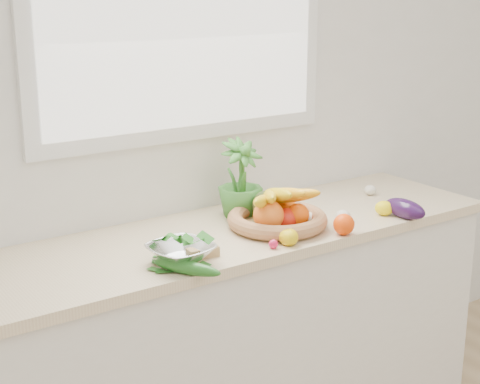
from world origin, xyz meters
TOP-DOWN VIEW (x-y plane):
  - back_wall at (0.00, 2.25)m, footprint 4.50×0.02m
  - counter_cabinet at (0.00, 1.95)m, footprint 2.20×0.58m
  - countertop at (0.00, 1.95)m, footprint 2.24×0.62m
  - orange_loose at (0.34, 1.67)m, footprint 0.10×0.10m
  - lemon_a at (0.10, 1.70)m, footprint 0.06×0.08m
  - lemon_b at (0.11, 1.70)m, footprint 0.09×0.09m
  - lemon_c at (0.63, 1.75)m, footprint 0.10×0.10m
  - apple at (0.19, 1.83)m, footprint 0.11×0.11m
  - ginger at (-0.21, 1.77)m, footprint 0.11×0.06m
  - garlic_a at (0.32, 1.83)m, footprint 0.06×0.06m
  - garlic_b at (0.79, 2.00)m, footprint 0.06×0.06m
  - garlic_c at (0.43, 1.78)m, footprint 0.07×0.07m
  - eggplant at (0.67, 1.68)m, footprint 0.09×0.20m
  - cucumber at (-0.34, 1.67)m, footprint 0.16×0.24m
  - radish at (0.03, 1.70)m, footprint 0.04×0.04m
  - potted_herb at (0.15, 2.07)m, footprint 0.20×0.20m
  - fruit_basket at (0.18, 1.87)m, footprint 0.46×0.46m
  - colander_with_spinach at (-0.31, 1.76)m, footprint 0.24×0.24m

SIDE VIEW (x-z plane):
  - counter_cabinet at x=0.00m, z-range 0.00..0.86m
  - countertop at x=0.00m, z-range 0.86..0.90m
  - radish at x=0.03m, z-range 0.90..0.93m
  - ginger at x=-0.21m, z-range 0.90..0.93m
  - garlic_b at x=0.79m, z-range 0.90..0.94m
  - cucumber at x=-0.34m, z-range 0.90..0.95m
  - garlic_a at x=0.32m, z-range 0.90..0.95m
  - garlic_c at x=0.43m, z-range 0.90..0.95m
  - lemon_a at x=0.10m, z-range 0.90..0.96m
  - lemon_b at x=0.11m, z-range 0.90..0.96m
  - lemon_c at x=0.63m, z-range 0.90..0.96m
  - eggplant at x=0.67m, z-range 0.90..0.98m
  - orange_loose at x=0.34m, z-range 0.90..0.98m
  - apple at x=0.19m, z-range 0.90..0.99m
  - fruit_basket at x=0.18m, z-range 0.86..1.05m
  - colander_with_spinach at x=-0.31m, z-range 0.90..1.02m
  - potted_herb at x=0.15m, z-range 0.89..1.21m
  - back_wall at x=0.00m, z-range 0.00..2.70m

